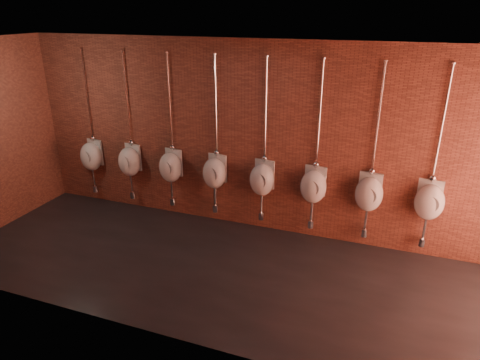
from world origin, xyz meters
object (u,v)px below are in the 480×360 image
(urinal_2, at_px, (171,166))
(urinal_3, at_px, (215,172))
(urinal_0, at_px, (91,156))
(urinal_5, at_px, (313,186))
(urinal_6, at_px, (369,193))
(urinal_1, at_px, (130,161))
(urinal_4, at_px, (262,179))
(urinal_7, at_px, (429,201))

(urinal_2, relative_size, urinal_3, 1.00)
(urinal_0, xyz_separation_m, urinal_2, (1.72, 0.00, 0.00))
(urinal_2, distance_m, urinal_5, 2.58)
(urinal_6, bearing_deg, urinal_1, 180.00)
(urinal_2, height_order, urinal_4, same)
(urinal_0, height_order, urinal_1, same)
(urinal_0, relative_size, urinal_5, 1.00)
(urinal_5, distance_m, urinal_7, 1.72)
(urinal_5, bearing_deg, urinal_1, 180.00)
(urinal_0, distance_m, urinal_7, 6.02)
(urinal_0, bearing_deg, urinal_4, 0.00)
(urinal_0, bearing_deg, urinal_2, 0.00)
(urinal_0, distance_m, urinal_4, 3.44)
(urinal_5, bearing_deg, urinal_3, 180.00)
(urinal_0, relative_size, urinal_3, 1.00)
(urinal_0, height_order, urinal_7, same)
(urinal_1, bearing_deg, urinal_4, 0.00)
(urinal_1, relative_size, urinal_5, 1.00)
(urinal_6, bearing_deg, urinal_2, 180.00)
(urinal_4, distance_m, urinal_6, 1.72)
(urinal_5, bearing_deg, urinal_7, 0.00)
(urinal_3, distance_m, urinal_5, 1.72)
(urinal_1, xyz_separation_m, urinal_5, (3.44, 0.00, 0.00))
(urinal_2, distance_m, urinal_6, 3.44)
(urinal_6, bearing_deg, urinal_3, 180.00)
(urinal_5, bearing_deg, urinal_6, 0.00)
(urinal_1, distance_m, urinal_7, 5.16)
(urinal_0, distance_m, urinal_5, 4.30)
(urinal_4, height_order, urinal_6, same)
(urinal_2, distance_m, urinal_7, 4.30)
(urinal_0, xyz_separation_m, urinal_1, (0.86, 0.00, 0.00))
(urinal_4, relative_size, urinal_6, 1.00)
(urinal_1, height_order, urinal_4, same)
(urinal_3, bearing_deg, urinal_5, 0.00)
(urinal_0, bearing_deg, urinal_6, 0.00)
(urinal_2, xyz_separation_m, urinal_7, (4.30, 0.00, 0.00))
(urinal_3, bearing_deg, urinal_0, 180.00)
(urinal_0, height_order, urinal_5, same)
(urinal_0, bearing_deg, urinal_1, 0.00)
(urinal_1, distance_m, urinal_2, 0.86)
(urinal_0, relative_size, urinal_4, 1.00)
(urinal_7, bearing_deg, urinal_5, 180.00)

